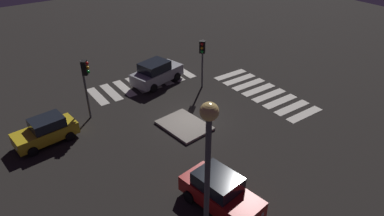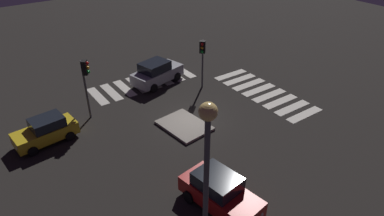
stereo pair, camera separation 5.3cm
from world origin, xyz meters
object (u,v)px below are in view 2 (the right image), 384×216
object	(u,v)px
traffic_light_east	(202,53)
car_silver	(157,73)
street_lamp	(206,178)
traffic_light_north	(86,75)
traffic_island	(184,126)
car_red	(220,192)
car_yellow	(46,131)

from	to	relation	value
traffic_light_east	car_silver	bearing A→B (deg)	-93.40
car_silver	street_lamp	distance (m)	18.65
car_silver	traffic_light_north	bearing A→B (deg)	-176.47
traffic_light_east	traffic_island	bearing A→B (deg)	-3.79
car_red	street_lamp	bearing A→B (deg)	-56.18
car_yellow	traffic_island	bearing A→B (deg)	149.28
car_red	car_silver	xyz separation A→B (m)	(13.55, -4.36, 0.04)
traffic_island	car_red	xyz separation A→B (m)	(-6.84, 2.54, 0.82)
traffic_island	street_lamp	world-z (taller)	street_lamp
car_red	car_yellow	world-z (taller)	car_red
car_silver	street_lamp	bearing A→B (deg)	-128.45
car_red	street_lamp	xyz separation A→B (m)	(-2.88, 3.13, 4.72)
traffic_island	street_lamp	bearing A→B (deg)	149.72
car_red	traffic_island	bearing A→B (deg)	150.90
car_red	traffic_light_north	distance (m)	11.95
car_red	car_silver	bearing A→B (deg)	153.44
car_yellow	street_lamp	xyz separation A→B (m)	(-13.31, -2.28, 4.81)
traffic_light_north	street_lamp	world-z (taller)	street_lamp
car_silver	traffic_island	bearing A→B (deg)	-119.10
car_yellow	street_lamp	bearing A→B (deg)	93.32
car_red	car_yellow	distance (m)	11.76
car_yellow	car_silver	distance (m)	10.26
traffic_island	car_yellow	bearing A→B (deg)	65.69
traffic_island	car_red	distance (m)	7.34
car_silver	traffic_light_north	size ratio (longest dim) A/B	1.10
traffic_island	car_silver	bearing A→B (deg)	-15.17
traffic_island	traffic_light_east	world-z (taller)	traffic_light_east
street_lamp	car_yellow	bearing A→B (deg)	9.73
traffic_island	car_red	world-z (taller)	car_red
traffic_light_east	traffic_light_north	size ratio (longest dim) A/B	0.93
traffic_island	street_lamp	size ratio (longest dim) A/B	0.43
traffic_light_east	street_lamp	xyz separation A→B (m)	(-13.61, 10.04, 2.60)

